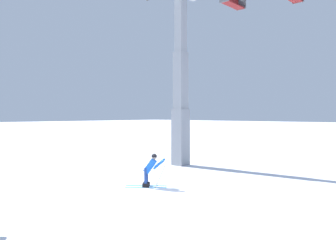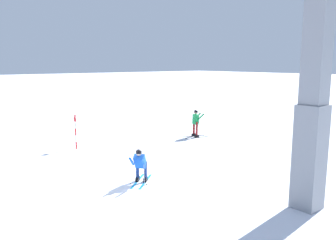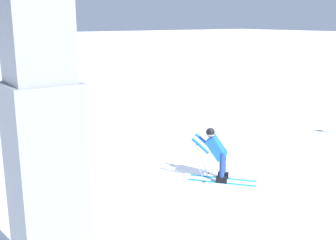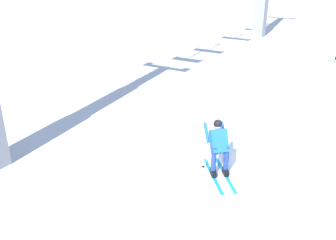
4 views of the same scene
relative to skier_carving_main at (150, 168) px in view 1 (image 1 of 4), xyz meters
The scene contains 4 objects.
ground_plane 1.32m from the skier_carving_main, 41.33° to the right, with size 260.00×260.00×0.00m, color white.
skier_carving_main is the anchor object (origin of this frame).
lift_tower_near 7.14m from the skier_carving_main, 118.58° to the left, with size 0.81×2.75×10.81m.
chairlift_seat_nearest 9.91m from the skier_carving_main, 83.24° to the left, with size 0.61×1.73×1.93m.
Camera 1 is at (9.13, -8.89, 3.07)m, focal length 34.82 mm.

